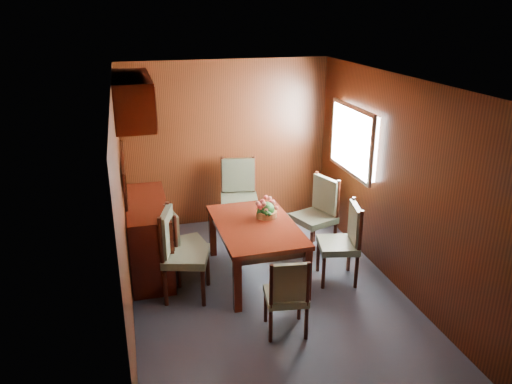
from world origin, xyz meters
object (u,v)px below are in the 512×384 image
object	(u,v)px
dining_table	(256,232)
chair_right_near	(345,238)
chair_left_near	(178,249)
chair_head	(287,293)
sideboard	(149,236)
flower_centerpiece	(267,207)

from	to	relation	value
dining_table	chair_right_near	xyz separation A→B (m)	(0.98, -0.35, -0.05)
chair_left_near	chair_head	world-z (taller)	chair_left_near
dining_table	chair_right_near	bearing A→B (deg)	-20.70
chair_left_near	chair_head	xyz separation A→B (m)	(0.93, -1.00, -0.11)
chair_left_near	chair_head	size ratio (longest dim) A/B	1.22
sideboard	chair_right_near	size ratio (longest dim) A/B	1.44
sideboard	chair_head	bearing A→B (deg)	-54.16
chair_head	flower_centerpiece	xyz separation A→B (m)	(0.18, 1.37, 0.34)
chair_left_near	flower_centerpiece	distance (m)	1.20
chair_head	chair_right_near	bearing A→B (deg)	48.45
flower_centerpiece	sideboard	bearing A→B (deg)	167.10
sideboard	flower_centerpiece	bearing A→B (deg)	-12.90
chair_left_near	chair_right_near	world-z (taller)	chair_left_near
chair_right_near	flower_centerpiece	size ratio (longest dim) A/B	3.61
chair_left_near	chair_right_near	xyz separation A→B (m)	(1.92, -0.15, -0.04)
chair_head	flower_centerpiece	size ratio (longest dim) A/B	3.18
chair_right_near	flower_centerpiece	bearing A→B (deg)	69.56
dining_table	chair_right_near	size ratio (longest dim) A/B	1.51
sideboard	chair_left_near	xyz separation A→B (m)	(0.29, -0.70, 0.13)
sideboard	chair_head	size ratio (longest dim) A/B	1.63
sideboard	chair_right_near	xyz separation A→B (m)	(2.20, -0.84, 0.09)
sideboard	flower_centerpiece	size ratio (longest dim) A/B	5.20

